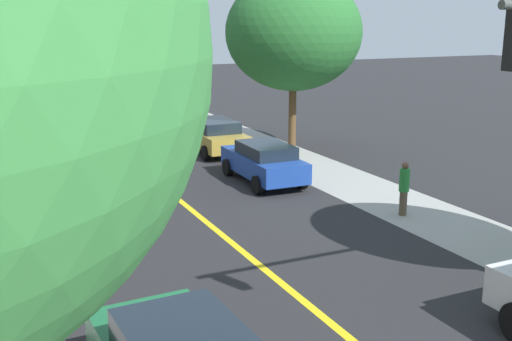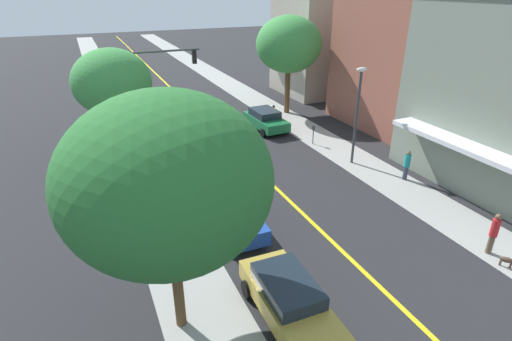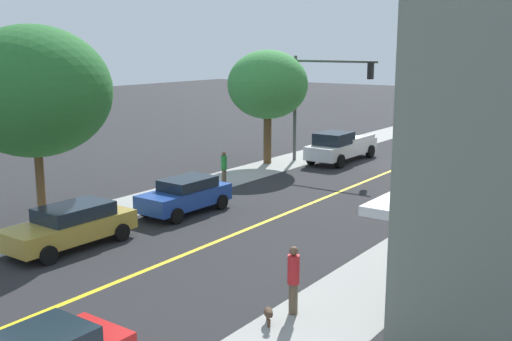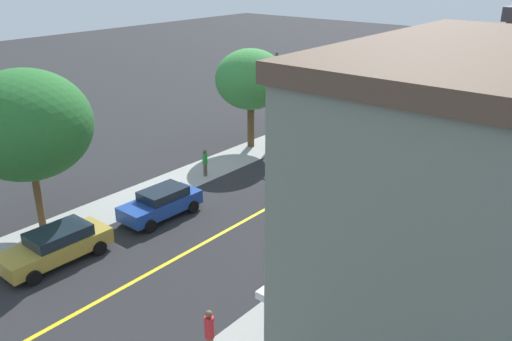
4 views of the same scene
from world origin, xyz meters
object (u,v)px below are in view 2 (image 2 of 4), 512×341
Objects in this scene: blue_sedan_right_curb at (234,215)px; gold_sedan_right_curb at (289,300)px; pedestrian_green_shirt at (161,174)px; street_tree_left_near at (112,83)px; small_dog at (508,260)px; pedestrian_teal_shirt at (407,164)px; street_tree_right_corner at (289,45)px; street_tree_left_far at (167,182)px; green_sedan_left_curb at (266,119)px; fire_hydrant at (274,110)px; white_pickup_truck at (162,121)px; parking_meter at (313,132)px; traffic_light_mast at (148,79)px; street_lamp at (358,105)px; pedestrian_red_shirt at (494,232)px.

gold_sedan_right_curb reaches higher than blue_sedan_right_curb.
pedestrian_green_shirt reaches higher than blue_sedan_right_curb.
street_tree_left_near reaches higher than gold_sedan_right_curb.
pedestrian_teal_shirt is at bearing 127.07° from small_dog.
street_tree_right_corner is 1.02× the size of street_tree_left_far.
street_tree_left_far is at bearing 75.48° from pedestrian_teal_shirt.
fire_hydrant is at bearing 141.98° from green_sedan_left_curb.
white_pickup_truck is at bearing -137.66° from street_tree_left_near.
pedestrian_green_shirt is (1.87, -10.98, 0.10)m from gold_sedan_right_curb.
green_sedan_left_curb is (-7.35, -17.49, 0.01)m from gold_sedan_right_curb.
pedestrian_teal_shirt reaches higher than gold_sedan_right_curb.
traffic_light_mast is at bearing -28.11° from parking_meter.
white_pickup_truck reaches higher than fire_hydrant.
pedestrian_green_shirt is (-1.36, 5.93, -3.78)m from street_tree_left_near.
street_tree_right_corner reaches higher than pedestrian_green_shirt.
white_pickup_truck reaches higher than blue_sedan_right_curb.
small_dog is (-1.74, 18.61, -0.48)m from green_sedan_left_curb.
street_tree_left_near is 4.03× the size of pedestrian_green_shirt.
pedestrian_green_shirt is at bearing -6.31° from street_lamp.
pedestrian_teal_shirt is (-10.87, 13.36, -0.01)m from white_pickup_truck.
white_pickup_truck is at bearing 163.91° from small_dog.
pedestrian_green_shirt is (2.12, -5.30, 0.11)m from blue_sedan_right_curb.
traffic_light_mast is (-2.55, -17.47, -0.87)m from street_tree_left_far.
green_sedan_left_curb reaches higher than small_dog.
street_tree_left_far is (14.23, 19.59, -0.42)m from street_tree_right_corner.
pedestrian_teal_shirt is (-14.17, 10.35, -3.74)m from street_tree_left_near.
pedestrian_green_shirt is at bearing -98.47° from street_tree_left_far.
street_tree_right_corner is 4.74× the size of pedestrian_green_shirt.
pedestrian_green_shirt is (11.38, 9.55, 0.46)m from fire_hydrant.
street_tree_left_far reaches higher than white_pickup_truck.
fire_hydrant is 0.15× the size of street_lamp.
street_tree_right_corner is 1.24× the size of traffic_light_mast.
street_tree_right_corner reaches higher than blue_sedan_right_curb.
pedestrian_red_shirt is 6.96m from pedestrian_teal_shirt.
white_pickup_truck is at bearing -179.09° from gold_sedan_right_curb.
traffic_light_mast is 1.49× the size of blue_sedan_right_curb.
street_tree_left_far is 13.44× the size of small_dog.
white_pickup_truck is at bearing 4.12° from pedestrian_teal_shirt.
fire_hydrant is at bearing -29.16° from pedestrian_teal_shirt.
fire_hydrant is 0.47× the size of pedestrian_red_shirt.
traffic_light_mast is 3.72m from white_pickup_truck.
street_tree_left_near is at bearing -15.78° from parking_meter.
street_tree_right_corner is 15.01m from pedestrian_teal_shirt.
street_tree_left_near reaches higher than pedestrian_red_shirt.
traffic_light_mast is 13.74m from street_lamp.
blue_sedan_right_curb is (-1.02, 13.01, -3.56)m from traffic_light_mast.
pedestrian_green_shirt is at bearing -130.97° from pedestrian_red_shirt.
pedestrian_red_shirt is (-9.16, 20.10, 0.07)m from white_pickup_truck.
traffic_light_mast is at bearing -174.05° from blue_sedan_right_curb.
blue_sedan_right_curb is 0.71× the size of white_pickup_truck.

